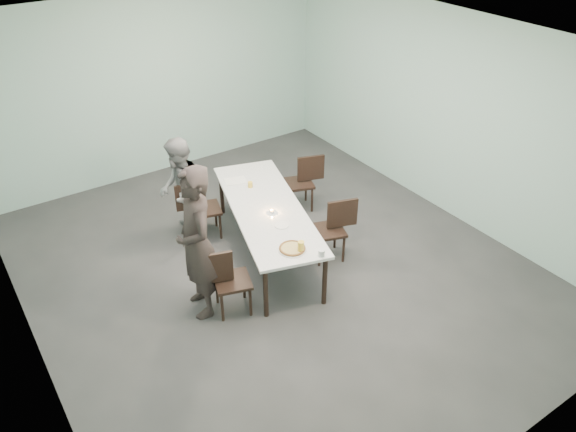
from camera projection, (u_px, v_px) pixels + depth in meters
ground at (275, 268)px, 7.55m from camera, size 7.00×7.00×0.00m
room_shell at (272, 129)px, 6.45m from camera, size 6.02×7.02×3.01m
table at (267, 211)px, 7.46m from camera, size 1.59×2.75×0.75m
chair_near_left at (225, 278)px, 6.58m from camera, size 0.65×0.53×0.87m
chair_far_left at (199, 206)px, 7.94m from camera, size 0.65×0.52×0.87m
chair_near_right at (334, 225)px, 7.52m from camera, size 0.65×0.53×0.87m
chair_far_right at (304, 179)px, 8.60m from camera, size 0.65×0.54×0.87m
diner_near at (197, 243)px, 6.37m from camera, size 0.57×0.77×1.92m
diner_far at (181, 191)px, 7.76m from camera, size 0.83×0.92×1.53m
pizza at (292, 248)px, 6.62m from camera, size 0.34×0.34×0.04m
side_plate at (282, 225)px, 7.06m from camera, size 0.18×0.18×0.01m
beer_glass at (301, 247)px, 6.55m from camera, size 0.08×0.08×0.15m
water_tumbler at (322, 253)px, 6.49m from camera, size 0.08×0.08×0.09m
tealight at (272, 212)px, 7.30m from camera, size 0.06×0.06×0.05m
amber_tumbler at (250, 185)px, 7.86m from camera, size 0.07×0.07×0.08m
menu at (235, 181)px, 8.03m from camera, size 0.35×0.30×0.01m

